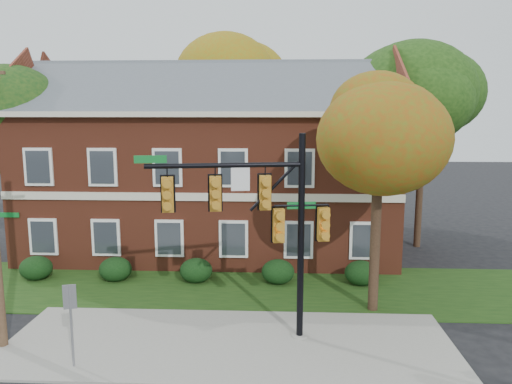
{
  "coord_description": "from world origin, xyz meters",
  "views": [
    {
      "loc": [
        1.55,
        -13.63,
        7.24
      ],
      "look_at": [
        0.75,
        3.0,
        4.54
      ],
      "focal_mm": 35.0,
      "sensor_mm": 36.0,
      "label": 1
    }
  ],
  "objects_px": {
    "tree_right_rear": "(432,94)",
    "hedge_right": "(278,272)",
    "hedge_left": "(115,269)",
    "sign_post": "(71,312)",
    "hedge_center": "(196,270)",
    "apartment_building": "(211,155)",
    "traffic_signal": "(263,216)",
    "tree_far_rear": "(247,87)",
    "tree_left_rear": "(14,123)",
    "hedge_far_left": "(36,268)",
    "tree_near_right": "(387,128)",
    "hedge_far_right": "(361,273)"
  },
  "relations": [
    {
      "from": "hedge_center",
      "to": "tree_right_rear",
      "type": "bearing_deg",
      "value": 28.37
    },
    {
      "from": "hedge_center",
      "to": "traffic_signal",
      "type": "height_order",
      "value": "traffic_signal"
    },
    {
      "from": "apartment_building",
      "to": "hedge_center",
      "type": "distance_m",
      "value": 6.89
    },
    {
      "from": "hedge_left",
      "to": "tree_far_rear",
      "type": "relative_size",
      "value": 0.12
    },
    {
      "from": "hedge_center",
      "to": "sign_post",
      "type": "relative_size",
      "value": 0.56
    },
    {
      "from": "hedge_far_left",
      "to": "tree_near_right",
      "type": "distance_m",
      "value": 15.75
    },
    {
      "from": "apartment_building",
      "to": "hedge_far_right",
      "type": "relative_size",
      "value": 13.43
    },
    {
      "from": "hedge_left",
      "to": "sign_post",
      "type": "height_order",
      "value": "sign_post"
    },
    {
      "from": "hedge_far_left",
      "to": "hedge_right",
      "type": "relative_size",
      "value": 1.0
    },
    {
      "from": "apartment_building",
      "to": "tree_far_rear",
      "type": "relative_size",
      "value": 1.63
    },
    {
      "from": "tree_near_right",
      "to": "hedge_far_left",
      "type": "bearing_deg",
      "value": 168.73
    },
    {
      "from": "hedge_far_left",
      "to": "tree_left_rear",
      "type": "xyz_separation_m",
      "value": [
        -2.73,
        4.14,
        6.16
      ]
    },
    {
      "from": "apartment_building",
      "to": "hedge_center",
      "type": "relative_size",
      "value": 13.43
    },
    {
      "from": "apartment_building",
      "to": "tree_near_right",
      "type": "relative_size",
      "value": 2.19
    },
    {
      "from": "hedge_left",
      "to": "hedge_right",
      "type": "relative_size",
      "value": 1.0
    },
    {
      "from": "hedge_right",
      "to": "hedge_center",
      "type": "bearing_deg",
      "value": 180.0
    },
    {
      "from": "hedge_left",
      "to": "traffic_signal",
      "type": "bearing_deg",
      "value": -39.52
    },
    {
      "from": "tree_left_rear",
      "to": "tree_far_rear",
      "type": "distance_m",
      "value": 14.4
    },
    {
      "from": "tree_near_right",
      "to": "tree_right_rear",
      "type": "distance_m",
      "value": 9.94
    },
    {
      "from": "tree_left_rear",
      "to": "hedge_left",
      "type": "bearing_deg",
      "value": -33.59
    },
    {
      "from": "hedge_far_left",
      "to": "traffic_signal",
      "type": "distance_m",
      "value": 11.96
    },
    {
      "from": "traffic_signal",
      "to": "tree_near_right",
      "type": "bearing_deg",
      "value": 21.62
    },
    {
      "from": "hedge_far_left",
      "to": "traffic_signal",
      "type": "height_order",
      "value": "traffic_signal"
    },
    {
      "from": "apartment_building",
      "to": "hedge_left",
      "type": "distance_m",
      "value": 7.73
    },
    {
      "from": "hedge_far_right",
      "to": "traffic_signal",
      "type": "relative_size",
      "value": 0.21
    },
    {
      "from": "apartment_building",
      "to": "sign_post",
      "type": "bearing_deg",
      "value": -100.18
    },
    {
      "from": "apartment_building",
      "to": "tree_near_right",
      "type": "bearing_deg",
      "value": -48.23
    },
    {
      "from": "hedge_right",
      "to": "sign_post",
      "type": "bearing_deg",
      "value": -128.01
    },
    {
      "from": "hedge_center",
      "to": "hedge_far_left",
      "type": "bearing_deg",
      "value": 180.0
    },
    {
      "from": "tree_left_rear",
      "to": "tree_far_rear",
      "type": "bearing_deg",
      "value": 38.97
    },
    {
      "from": "hedge_center",
      "to": "tree_far_rear",
      "type": "distance_m",
      "value": 15.57
    },
    {
      "from": "tree_left_rear",
      "to": "sign_post",
      "type": "bearing_deg",
      "value": -57.07
    },
    {
      "from": "apartment_building",
      "to": "hedge_far_left",
      "type": "relative_size",
      "value": 13.43
    },
    {
      "from": "apartment_building",
      "to": "traffic_signal",
      "type": "distance_m",
      "value": 11.12
    },
    {
      "from": "hedge_center",
      "to": "traffic_signal",
      "type": "xyz_separation_m",
      "value": [
        3.05,
        -5.41,
        3.57
      ]
    },
    {
      "from": "hedge_far_left",
      "to": "tree_far_rear",
      "type": "relative_size",
      "value": 0.12
    },
    {
      "from": "tree_right_rear",
      "to": "hedge_center",
      "type": "bearing_deg",
      "value": -151.63
    },
    {
      "from": "tree_right_rear",
      "to": "traffic_signal",
      "type": "xyz_separation_m",
      "value": [
        -8.26,
        -11.52,
        -4.03
      ]
    },
    {
      "from": "hedge_far_right",
      "to": "tree_right_rear",
      "type": "height_order",
      "value": "tree_right_rear"
    },
    {
      "from": "traffic_signal",
      "to": "hedge_left",
      "type": "bearing_deg",
      "value": 130.44
    },
    {
      "from": "hedge_center",
      "to": "tree_left_rear",
      "type": "height_order",
      "value": "tree_left_rear"
    },
    {
      "from": "tree_right_rear",
      "to": "hedge_right",
      "type": "bearing_deg",
      "value": -141.98
    },
    {
      "from": "apartment_building",
      "to": "tree_left_rear",
      "type": "xyz_separation_m",
      "value": [
        -9.73,
        -1.12,
        1.69
      ]
    },
    {
      "from": "tree_right_rear",
      "to": "tree_left_rear",
      "type": "bearing_deg",
      "value": -174.64
    },
    {
      "from": "tree_near_right",
      "to": "apartment_building",
      "type": "bearing_deg",
      "value": 131.77
    },
    {
      "from": "tree_right_rear",
      "to": "tree_far_rear",
      "type": "relative_size",
      "value": 0.92
    },
    {
      "from": "hedge_left",
      "to": "tree_far_rear",
      "type": "xyz_separation_m",
      "value": [
        4.84,
        13.09,
        8.32
      ]
    },
    {
      "from": "apartment_building",
      "to": "tree_far_rear",
      "type": "distance_m",
      "value": 8.84
    },
    {
      "from": "tree_left_rear",
      "to": "tree_far_rear",
      "type": "height_order",
      "value": "tree_far_rear"
    },
    {
      "from": "tree_right_rear",
      "to": "sign_post",
      "type": "relative_size",
      "value": 4.26
    }
  ]
}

